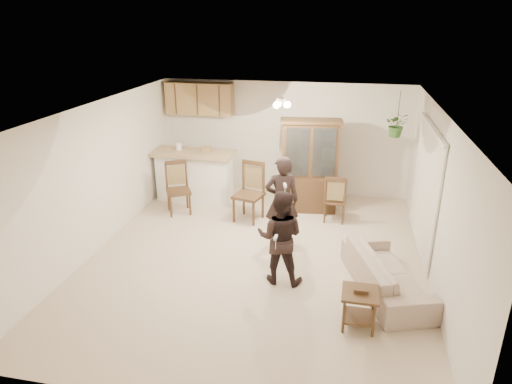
% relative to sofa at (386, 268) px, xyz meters
% --- Properties ---
extents(floor, '(6.50, 6.50, 0.00)m').
position_rel_sofa_xyz_m(floor, '(-2.08, 0.55, -0.37)').
color(floor, beige).
rests_on(floor, ground).
extents(ceiling, '(5.50, 6.50, 0.02)m').
position_rel_sofa_xyz_m(ceiling, '(-2.08, 0.55, 2.13)').
color(ceiling, silver).
rests_on(ceiling, wall_back).
extents(wall_back, '(5.50, 0.02, 2.50)m').
position_rel_sofa_xyz_m(wall_back, '(-2.08, 3.80, 0.88)').
color(wall_back, silver).
rests_on(wall_back, ground).
extents(wall_front, '(5.50, 0.02, 2.50)m').
position_rel_sofa_xyz_m(wall_front, '(-2.08, -2.70, 0.88)').
color(wall_front, silver).
rests_on(wall_front, ground).
extents(wall_left, '(0.02, 6.50, 2.50)m').
position_rel_sofa_xyz_m(wall_left, '(-4.83, 0.55, 0.88)').
color(wall_left, silver).
rests_on(wall_left, ground).
extents(wall_right, '(0.02, 6.50, 2.50)m').
position_rel_sofa_xyz_m(wall_right, '(0.67, 0.55, 0.88)').
color(wall_right, silver).
rests_on(wall_right, ground).
extents(breakfast_bar, '(1.60, 0.55, 1.00)m').
position_rel_sofa_xyz_m(breakfast_bar, '(-3.93, 2.90, 0.13)').
color(breakfast_bar, white).
rests_on(breakfast_bar, floor).
extents(bar_top, '(1.75, 0.70, 0.08)m').
position_rel_sofa_xyz_m(bar_top, '(-3.93, 2.90, 0.68)').
color(bar_top, tan).
rests_on(bar_top, breakfast_bar).
extents(upper_cabinets, '(1.50, 0.34, 0.70)m').
position_rel_sofa_xyz_m(upper_cabinets, '(-3.98, 3.62, 1.73)').
color(upper_cabinets, olive).
rests_on(upper_cabinets, wall_back).
extents(vertical_blinds, '(0.06, 2.30, 2.10)m').
position_rel_sofa_xyz_m(vertical_blinds, '(0.63, 1.45, 0.73)').
color(vertical_blinds, silver).
rests_on(vertical_blinds, wall_right).
extents(ceiling_fixture, '(0.36, 0.36, 0.20)m').
position_rel_sofa_xyz_m(ceiling_fixture, '(-1.88, 1.75, 2.03)').
color(ceiling_fixture, beige).
rests_on(ceiling_fixture, ceiling).
extents(hanging_plant, '(0.43, 0.37, 0.48)m').
position_rel_sofa_xyz_m(hanging_plant, '(0.22, 2.95, 1.48)').
color(hanging_plant, '#2C5622').
rests_on(hanging_plant, ceiling).
extents(plant_cord, '(0.01, 0.01, 0.65)m').
position_rel_sofa_xyz_m(plant_cord, '(0.22, 2.95, 1.81)').
color(plant_cord, black).
rests_on(plant_cord, ceiling).
extents(sofa, '(1.29, 2.01, 0.73)m').
position_rel_sofa_xyz_m(sofa, '(0.00, 0.00, 0.00)').
color(sofa, '#C0B69E').
rests_on(sofa, floor).
extents(adult, '(0.74, 0.58, 1.80)m').
position_rel_sofa_xyz_m(adult, '(-1.73, 1.15, 0.53)').
color(adult, black).
rests_on(adult, floor).
extents(child, '(0.68, 0.54, 1.35)m').
position_rel_sofa_xyz_m(child, '(-1.57, -0.07, 0.31)').
color(child, black).
rests_on(child, floor).
extents(china_hutch, '(1.26, 0.61, 1.92)m').
position_rel_sofa_xyz_m(china_hutch, '(-1.41, 2.77, 0.58)').
color(china_hutch, '#3D2916').
rests_on(china_hutch, floor).
extents(side_table, '(0.48, 0.48, 0.57)m').
position_rel_sofa_xyz_m(side_table, '(-0.39, -0.96, -0.10)').
color(side_table, '#3D2916').
rests_on(side_table, floor).
extents(chair_bar, '(0.64, 0.64, 1.06)m').
position_rel_sofa_xyz_m(chair_bar, '(-4.00, 2.09, -0.07)').
color(chair_bar, '#3D2916').
rests_on(chair_bar, floor).
extents(chair_hutch_left, '(0.63, 0.63, 1.17)m').
position_rel_sofa_xyz_m(chair_hutch_left, '(-2.52, 2.02, -0.04)').
color(chair_hutch_left, '#3D2916').
rests_on(chair_hutch_left, floor).
extents(chair_hutch_right, '(0.44, 0.44, 0.97)m').
position_rel_sofa_xyz_m(chair_hutch_right, '(-0.85, 2.35, -0.09)').
color(chair_hutch_right, '#3D2916').
rests_on(chair_hutch_right, floor).
extents(controller_adult, '(0.08, 0.15, 0.04)m').
position_rel_sofa_xyz_m(controller_adult, '(-1.64, 0.79, 0.88)').
color(controller_adult, white).
rests_on(controller_adult, adult).
extents(controller_child, '(0.04, 0.13, 0.04)m').
position_rel_sofa_xyz_m(controller_child, '(-1.59, -0.41, 0.54)').
color(controller_child, white).
rests_on(controller_child, child).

